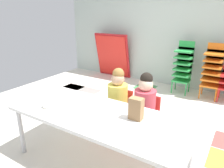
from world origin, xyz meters
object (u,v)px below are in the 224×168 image
object	(u,v)px
paper_plate_near_edge	(48,107)
donut_powdered_on_plate	(48,105)
kid_chair_green_stack	(183,65)
paper_bag_brown	(136,109)
kid_chair_orange_stack	(212,68)
seated_child_middle_seat	(145,102)
seated_child_near_camera	(118,96)
paper_plate_center_table	(65,99)
craft_table	(99,118)
folded_activity_table	(112,56)

from	to	relation	value
paper_plate_near_edge	donut_powdered_on_plate	bearing A→B (deg)	0.00
kid_chair_green_stack	paper_bag_brown	bearing A→B (deg)	-85.22
paper_bag_brown	kid_chair_orange_stack	bearing A→B (deg)	82.89
seated_child_middle_seat	kid_chair_orange_stack	distance (m)	2.11
seated_child_near_camera	kid_chair_green_stack	distance (m)	2.08
seated_child_middle_seat	paper_plate_near_edge	bearing A→B (deg)	-134.80
seated_child_near_camera	paper_plate_center_table	distance (m)	0.68
craft_table	kid_chair_green_stack	distance (m)	2.69
craft_table	paper_plate_center_table	world-z (taller)	paper_plate_center_table
kid_chair_green_stack	donut_powdered_on_plate	xyz separation A→B (m)	(-0.71, -2.86, 0.05)
kid_chair_green_stack	donut_powdered_on_plate	bearing A→B (deg)	-103.90
craft_table	donut_powdered_on_plate	bearing A→B (deg)	-162.26
kid_chair_orange_stack	paper_bag_brown	distance (m)	2.60
seated_child_middle_seat	kid_chair_orange_stack	bearing A→B (deg)	77.64
kid_chair_orange_stack	folded_activity_table	xyz separation A→B (m)	(-2.33, 0.19, -0.04)
paper_plate_near_edge	paper_bag_brown	bearing A→B (deg)	16.86
seated_child_middle_seat	donut_powdered_on_plate	size ratio (longest dim) A/B	7.38
kid_chair_orange_stack	donut_powdered_on_plate	xyz separation A→B (m)	(-1.25, -2.86, 0.05)
folded_activity_table	paper_plate_center_table	world-z (taller)	folded_activity_table
paper_bag_brown	seated_child_middle_seat	bearing A→B (deg)	103.98
kid_chair_orange_stack	paper_plate_center_table	size ratio (longest dim) A/B	5.78
paper_plate_near_edge	kid_chair_green_stack	bearing A→B (deg)	76.10
craft_table	folded_activity_table	distance (m)	3.31
paper_plate_near_edge	folded_activity_table	bearing A→B (deg)	109.64
kid_chair_green_stack	paper_plate_near_edge	bearing A→B (deg)	-103.90
seated_child_middle_seat	craft_table	bearing A→B (deg)	-110.97
craft_table	seated_child_near_camera	distance (m)	0.64
seated_child_middle_seat	paper_plate_center_table	world-z (taller)	seated_child_middle_seat
seated_child_middle_seat	paper_plate_center_table	distance (m)	0.96
folded_activity_table	seated_child_middle_seat	bearing A→B (deg)	-50.09
kid_chair_orange_stack	paper_plate_near_edge	distance (m)	3.12
kid_chair_orange_stack	paper_bag_brown	size ratio (longest dim) A/B	4.73
folded_activity_table	paper_plate_center_table	size ratio (longest dim) A/B	6.04
folded_activity_table	paper_bag_brown	distance (m)	3.43
paper_bag_brown	folded_activity_table	bearing A→B (deg)	125.99
kid_chair_green_stack	seated_child_near_camera	bearing A→B (deg)	-98.16
seated_child_near_camera	folded_activity_table	distance (m)	2.71
craft_table	paper_bag_brown	distance (m)	0.41
seated_child_middle_seat	kid_chair_orange_stack	xyz separation A→B (m)	(0.45, 2.06, 0.02)
craft_table	kid_chair_orange_stack	xyz separation A→B (m)	(0.69, 2.68, 0.02)
craft_table	paper_plate_near_edge	world-z (taller)	paper_plate_near_edge
seated_child_near_camera	paper_bag_brown	bearing A→B (deg)	-45.50
seated_child_middle_seat	paper_bag_brown	size ratio (longest dim) A/B	4.17
seated_child_near_camera	kid_chair_orange_stack	xyz separation A→B (m)	(0.83, 2.06, 0.02)
kid_chair_green_stack	paper_plate_center_table	bearing A→B (deg)	-105.21
kid_chair_green_stack	folded_activity_table	xyz separation A→B (m)	(-1.80, 0.19, -0.04)
kid_chair_orange_stack	paper_bag_brown	xyz separation A→B (m)	(-0.32, -2.58, 0.13)
craft_table	paper_bag_brown	xyz separation A→B (m)	(0.37, 0.10, 0.16)
paper_plate_near_edge	seated_child_middle_seat	bearing A→B (deg)	45.20
paper_plate_center_table	seated_child_middle_seat	bearing A→B (deg)	34.36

